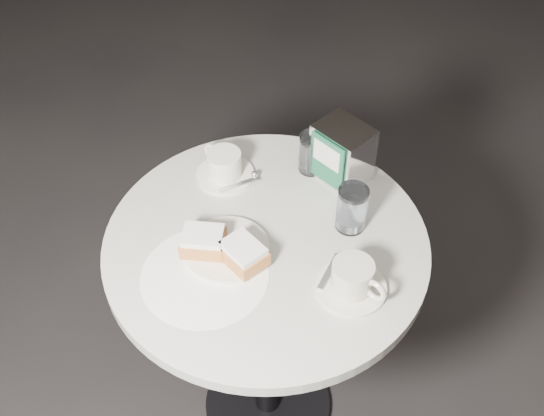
{
  "coord_description": "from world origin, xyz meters",
  "views": [
    {
      "loc": [
        0.61,
        -0.73,
        1.85
      ],
      "look_at": [
        0.0,
        0.02,
        0.83
      ],
      "focal_mm": 45.0,
      "sensor_mm": 36.0,
      "label": 1
    }
  ],
  "objects": [
    {
      "name": "coffee_cup_right",
      "position": [
        0.22,
        0.01,
        0.78
      ],
      "size": [
        0.15,
        0.15,
        0.08
      ],
      "rotation": [
        0.0,
        0.0,
        -0.02
      ],
      "color": "silver",
      "rests_on": "cafe_table"
    },
    {
      "name": "water_glass_right",
      "position": [
        0.11,
        0.15,
        0.8
      ],
      "size": [
        0.07,
        0.07,
        0.11
      ],
      "rotation": [
        0.0,
        0.0,
        0.03
      ],
      "color": "white",
      "rests_on": "cafe_table"
    },
    {
      "name": "napkin_dispenser",
      "position": [
        0.01,
        0.26,
        0.82
      ],
      "size": [
        0.13,
        0.12,
        0.14
      ],
      "rotation": [
        0.0,
        0.0,
        -0.12
      ],
      "color": "silver",
      "rests_on": "cafe_table"
    },
    {
      "name": "sugar_spill",
      "position": [
        -0.04,
        -0.15,
        0.75
      ],
      "size": [
        0.33,
        0.33,
        0.0
      ],
      "primitive_type": "cylinder",
      "rotation": [
        0.0,
        0.0,
        0.29
      ],
      "color": "white",
      "rests_on": "cafe_table"
    },
    {
      "name": "water_glass_left",
      "position": [
        -0.06,
        0.24,
        0.79
      ],
      "size": [
        0.07,
        0.07,
        0.1
      ],
      "rotation": [
        0.0,
        0.0,
        -0.12
      ],
      "color": "white",
      "rests_on": "cafe_table"
    },
    {
      "name": "coffee_cup_left",
      "position": [
        -0.2,
        0.09,
        0.78
      ],
      "size": [
        0.16,
        0.16,
        0.07
      ],
      "rotation": [
        0.0,
        0.0,
        -0.18
      ],
      "color": "white",
      "rests_on": "cafe_table"
    },
    {
      "name": "ground",
      "position": [
        0.0,
        0.0,
        0.0
      ],
      "size": [
        7.0,
        7.0,
        0.0
      ],
      "primitive_type": "plane",
      "color": "black",
      "rests_on": "ground"
    },
    {
      "name": "cafe_table",
      "position": [
        0.0,
        0.0,
        0.55
      ],
      "size": [
        0.7,
        0.7,
        0.74
      ],
      "color": "black",
      "rests_on": "ground"
    },
    {
      "name": "beignet_plate",
      "position": [
        -0.04,
        -0.09,
        0.77
      ],
      "size": [
        0.22,
        0.22,
        0.06
      ],
      "rotation": [
        0.0,
        0.0,
        0.27
      ],
      "color": "silver",
      "rests_on": "cafe_table"
    }
  ]
}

